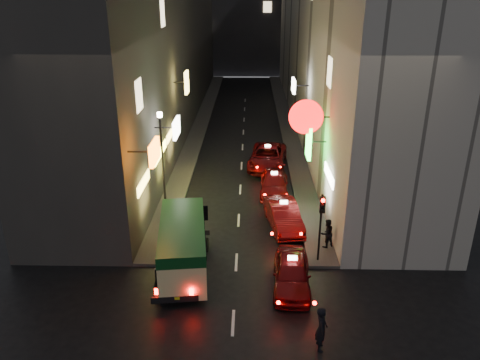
# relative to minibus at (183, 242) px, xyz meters

# --- Properties ---
(building_left) EXTENTS (7.38, 52.00, 18.00)m
(building_left) POSITION_rel_minibus_xyz_m (-5.54, 26.30, 7.42)
(building_left) COLOR #34312F
(building_left) RESTS_ON ground
(building_right) EXTENTS (8.26, 52.00, 18.00)m
(building_right) POSITION_rel_minibus_xyz_m (10.46, 26.30, 7.42)
(building_right) COLOR #A6A098
(building_right) RESTS_ON ground
(sidewalk_left) EXTENTS (1.50, 52.00, 0.15)m
(sidewalk_left) POSITION_rel_minibus_xyz_m (-1.79, 26.31, -1.50)
(sidewalk_left) COLOR #454340
(sidewalk_left) RESTS_ON ground
(sidewalk_right) EXTENTS (1.50, 52.00, 0.15)m
(sidewalk_right) POSITION_rel_minibus_xyz_m (6.71, 26.31, -1.50)
(sidewalk_right) COLOR #454340
(sidewalk_right) RESTS_ON ground
(minibus) EXTENTS (2.72, 6.03, 2.50)m
(minibus) POSITION_rel_minibus_xyz_m (0.00, 0.00, 0.00)
(minibus) COLOR #F8E69B
(minibus) RESTS_ON ground
(taxi_near) EXTENTS (2.40, 5.22, 1.79)m
(taxi_near) POSITION_rel_minibus_xyz_m (4.99, -1.14, -0.76)
(taxi_near) COLOR #620A0C
(taxi_near) RESTS_ON ground
(taxi_second) EXTENTS (3.00, 5.56, 1.85)m
(taxi_second) POSITION_rel_minibus_xyz_m (4.99, 4.57, -0.74)
(taxi_second) COLOR #620A0C
(taxi_second) RESTS_ON ground
(taxi_third) EXTENTS (2.18, 4.81, 1.67)m
(taxi_third) POSITION_rel_minibus_xyz_m (4.69, 9.37, -0.83)
(taxi_third) COLOR #620A0C
(taxi_third) RESTS_ON ground
(taxi_far) EXTENTS (3.07, 6.01, 2.00)m
(taxi_far) POSITION_rel_minibus_xyz_m (4.41, 14.17, -0.66)
(taxi_far) COLOR #620A0C
(taxi_far) RESTS_ON ground
(pedestrian_crossing) EXTENTS (0.49, 0.71, 2.06)m
(pedestrian_crossing) POSITION_rel_minibus_xyz_m (5.76, -5.06, -0.55)
(pedestrian_crossing) COLOR black
(pedestrian_crossing) RESTS_ON ground
(pedestrian_sidewalk) EXTENTS (0.77, 0.67, 1.74)m
(pedestrian_sidewalk) POSITION_rel_minibus_xyz_m (7.04, 2.18, -0.56)
(pedestrian_sidewalk) COLOR black
(pedestrian_sidewalk) RESTS_ON sidewalk_right
(traffic_light) EXTENTS (0.26, 0.43, 3.50)m
(traffic_light) POSITION_rel_minibus_xyz_m (6.46, 0.78, 1.11)
(traffic_light) COLOR black
(traffic_light) RESTS_ON sidewalk_right
(lamp_post) EXTENTS (0.28, 0.28, 6.22)m
(lamp_post) POSITION_rel_minibus_xyz_m (-1.74, 5.31, 2.15)
(lamp_post) COLOR black
(lamp_post) RESTS_ON sidewalk_left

